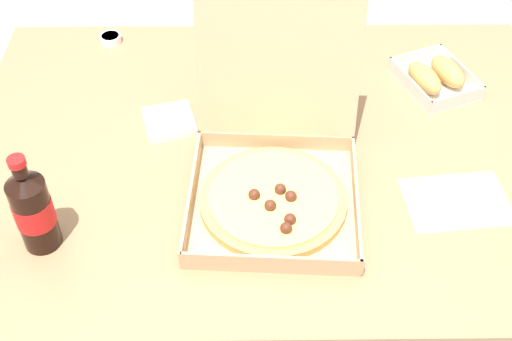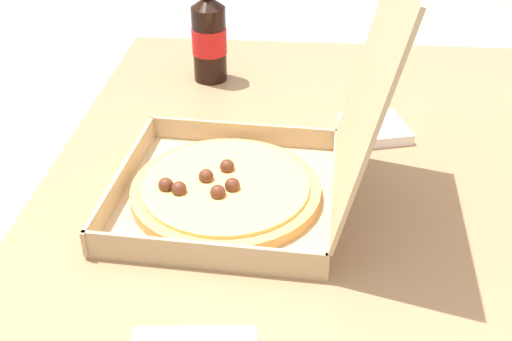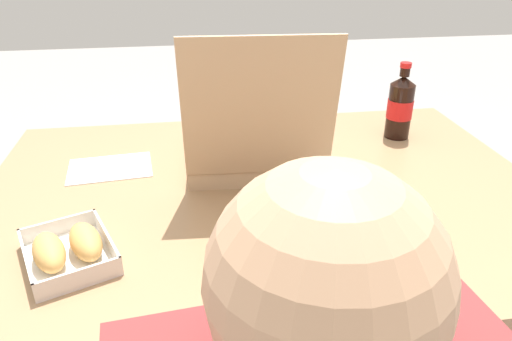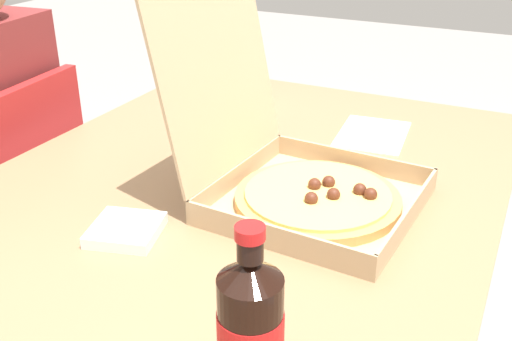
# 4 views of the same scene
# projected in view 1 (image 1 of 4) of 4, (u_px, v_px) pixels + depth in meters

# --- Properties ---
(ground_plane) EXTENTS (10.00, 10.00, 0.00)m
(ground_plane) POSITION_uv_depth(u_px,v_px,m) (265.00, 326.00, 2.03)
(ground_plane) COLOR gray
(dining_table) EXTENTS (1.35, 0.97, 0.73)m
(dining_table) POSITION_uv_depth(u_px,v_px,m) (267.00, 170.00, 1.57)
(dining_table) COLOR #997551
(dining_table) RESTS_ON ground_plane
(chair) EXTENTS (0.44, 0.44, 0.83)m
(chair) POSITION_uv_depth(u_px,v_px,m) (286.00, 51.00, 2.20)
(chair) COLOR red
(chair) RESTS_ON ground_plane
(pizza_box_open) EXTENTS (0.36, 0.43, 0.38)m
(pizza_box_open) POSITION_uv_depth(u_px,v_px,m) (274.00, 176.00, 1.38)
(pizza_box_open) COLOR tan
(pizza_box_open) RESTS_ON dining_table
(bread_side_box) EXTENTS (0.21, 0.23, 0.06)m
(bread_side_box) POSITION_uv_depth(u_px,v_px,m) (436.00, 76.00, 1.66)
(bread_side_box) COLOR white
(bread_side_box) RESTS_ON dining_table
(cola_bottle) EXTENTS (0.07, 0.07, 0.22)m
(cola_bottle) POSITION_uv_depth(u_px,v_px,m) (33.00, 209.00, 1.26)
(cola_bottle) COLOR black
(cola_bottle) RESTS_ON dining_table
(paper_menu) EXTENTS (0.22, 0.17, 0.00)m
(paper_menu) POSITION_uv_depth(u_px,v_px,m) (457.00, 201.00, 1.40)
(paper_menu) COLOR white
(paper_menu) RESTS_ON dining_table
(napkin_pile) EXTENTS (0.14, 0.14, 0.02)m
(napkin_pile) POSITION_uv_depth(u_px,v_px,m) (169.00, 122.00, 1.56)
(napkin_pile) COLOR white
(napkin_pile) RESTS_ON dining_table
(dipping_sauce_cup) EXTENTS (0.06, 0.06, 0.02)m
(dipping_sauce_cup) POSITION_uv_depth(u_px,v_px,m) (111.00, 38.00, 1.80)
(dipping_sauce_cup) COLOR white
(dipping_sauce_cup) RESTS_ON dining_table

